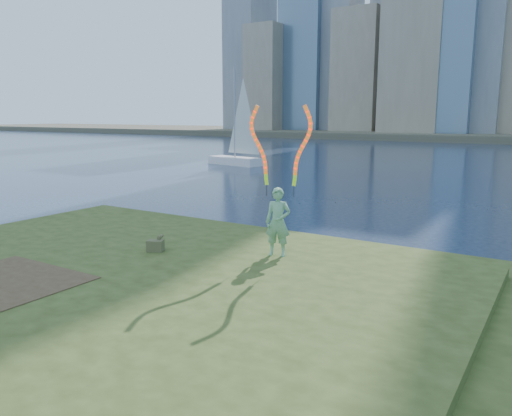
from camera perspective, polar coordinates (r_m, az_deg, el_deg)
The scene contains 5 objects.
ground at distance 12.67m, azimuth -9.34°, elevation -9.71°, with size 320.00×320.00×0.00m, color #19263F.
grassy_knoll at distance 11.07m, azimuth -17.42°, elevation -11.25°, with size 20.00×18.00×0.80m.
woman_with_ribbons at distance 12.64m, azimuth 2.60°, elevation 0.69°, with size 2.03×0.72×4.13m.
canvas_bag at distance 13.54m, azimuth -11.39°, elevation -4.17°, with size 0.50×0.56×0.40m.
sailboat at distance 44.30m, azimuth -2.16°, elevation 6.83°, with size 5.74×2.75×8.62m.
Camera 1 is at (7.97, -8.84, 4.36)m, focal length 35.00 mm.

